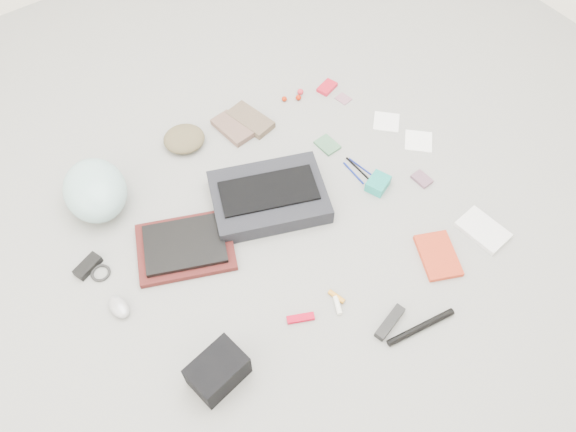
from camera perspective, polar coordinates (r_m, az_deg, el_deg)
ground_plane at (r=2.29m, az=-0.00°, el=-0.70°), size 4.00×4.00×0.00m
messenger_bag at (r=2.32m, az=-1.95°, el=1.95°), size 0.55×0.48×0.08m
bag_flap at (r=2.29m, az=-1.98°, el=2.59°), size 0.43×0.31×0.01m
laptop_sleeve at (r=2.25m, az=-10.37°, el=-3.13°), size 0.45×0.40×0.03m
laptop at (r=2.23m, az=-10.46°, el=-2.82°), size 0.38×0.33×0.02m
bike_helmet at (r=2.40m, az=-19.01°, el=2.50°), size 0.30×0.35×0.19m
beanie at (r=2.57m, az=-10.51°, el=7.72°), size 0.24×0.23×0.06m
mitten_left at (r=2.61m, az=-5.70°, el=8.85°), size 0.12×0.21×0.03m
mitten_right at (r=2.64m, az=-3.84°, el=9.73°), size 0.15×0.24×0.03m
power_brick at (r=2.31m, az=-19.67°, el=-4.81°), size 0.12×0.09×0.03m
cable_coil at (r=2.29m, az=-18.50°, el=-5.51°), size 0.09×0.09×0.01m
mouse at (r=2.18m, az=-16.79°, el=-8.81°), size 0.07×0.11×0.04m
camera_bag at (r=1.97m, az=-7.15°, el=-15.36°), size 0.21×0.16×0.12m
multitool at (r=2.09m, az=1.29°, el=-10.33°), size 0.10×0.07×0.02m
toiletry_tube_white at (r=2.11m, az=5.07°, el=-9.03°), size 0.05×0.07×0.02m
toiletry_tube_orange at (r=2.13m, az=4.95°, el=-8.15°), size 0.04×0.07×0.02m
u_lock at (r=2.10m, az=10.30°, el=-10.58°), size 0.15×0.08×0.03m
bike_pump at (r=2.12m, az=13.35°, el=-10.93°), size 0.28×0.07×0.03m
book_red at (r=2.28m, az=15.00°, el=-3.91°), size 0.21×0.24×0.02m
book_white at (r=2.40m, az=19.20°, el=-1.35°), size 0.15×0.21×0.02m
notepad at (r=2.55m, az=4.02°, el=7.22°), size 0.08×0.11×0.01m
pen_blue at (r=2.46m, az=6.67°, el=4.35°), size 0.01×0.14×0.01m
pen_black at (r=2.47m, az=7.09°, el=4.82°), size 0.01×0.15×0.01m
pen_navy at (r=2.48m, az=7.33°, el=5.01°), size 0.03×0.13×0.01m
accordion_wallet at (r=2.41m, az=9.13°, el=3.27°), size 0.12×0.11×0.05m
card_deck at (r=2.48m, az=13.44°, el=3.67°), size 0.06×0.09×0.02m
napkin_top at (r=2.68m, az=9.96°, el=9.40°), size 0.16×0.16×0.01m
napkin_bottom at (r=2.62m, az=13.12°, el=7.41°), size 0.17×0.17×0.01m
lollipop_a at (r=2.73m, az=-0.38°, el=11.81°), size 0.03×0.03×0.03m
lollipop_b at (r=2.74m, az=1.07°, el=11.94°), size 0.03×0.03×0.03m
lollipop_c at (r=2.76m, az=1.27°, el=12.51°), size 0.04×0.04×0.03m
altoids_tin at (r=2.80m, az=3.99°, el=12.91°), size 0.11×0.09×0.02m
stamp_sheet at (r=2.76m, az=5.65°, el=11.77°), size 0.07×0.08×0.00m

